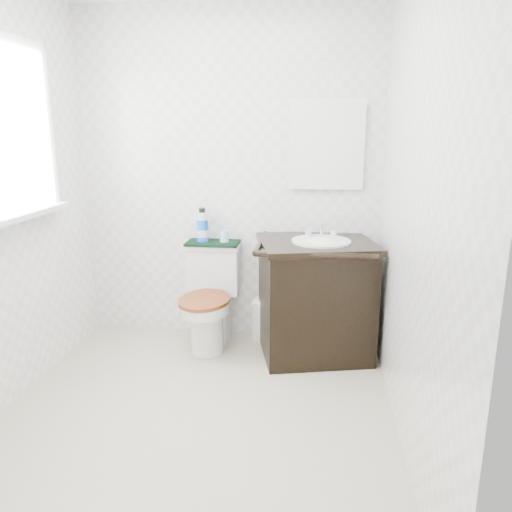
% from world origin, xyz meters
% --- Properties ---
extents(floor, '(2.40, 2.40, 0.00)m').
position_xyz_m(floor, '(0.00, 0.00, 0.00)').
color(floor, beige).
rests_on(floor, ground).
extents(wall_back, '(2.40, 0.00, 2.40)m').
position_xyz_m(wall_back, '(0.00, 1.20, 1.20)').
color(wall_back, white).
rests_on(wall_back, ground).
extents(wall_front, '(2.40, 0.00, 2.40)m').
position_xyz_m(wall_front, '(0.00, -1.20, 1.20)').
color(wall_front, white).
rests_on(wall_front, ground).
extents(wall_right, '(0.00, 2.40, 2.40)m').
position_xyz_m(wall_right, '(1.10, 0.00, 1.20)').
color(wall_right, white).
rests_on(wall_right, ground).
extents(window, '(0.02, 0.70, 0.90)m').
position_xyz_m(window, '(-1.07, 0.25, 1.55)').
color(window, white).
rests_on(window, wall_left).
extents(mirror, '(0.50, 0.02, 0.60)m').
position_xyz_m(mirror, '(0.69, 1.18, 1.45)').
color(mirror, silver).
rests_on(mirror, wall_back).
extents(toilet, '(0.40, 0.62, 0.73)m').
position_xyz_m(toilet, '(-0.12, 0.97, 0.33)').
color(toilet, white).
rests_on(toilet, floor).
extents(vanity, '(0.89, 0.81, 0.92)m').
position_xyz_m(vanity, '(0.65, 0.90, 0.43)').
color(vanity, black).
rests_on(vanity, floor).
extents(trash_bin, '(0.23, 0.19, 0.31)m').
position_xyz_m(trash_bin, '(0.29, 1.10, 0.16)').
color(trash_bin, white).
rests_on(trash_bin, floor).
extents(towel, '(0.39, 0.22, 0.02)m').
position_xyz_m(towel, '(-0.12, 1.09, 0.74)').
color(towel, black).
rests_on(towel, toilet).
extents(mouthwash_bottle, '(0.09, 0.09, 0.25)m').
position_xyz_m(mouthwash_bottle, '(-0.19, 1.10, 0.86)').
color(mouthwash_bottle, blue).
rests_on(mouthwash_bottle, towel).
extents(cup, '(0.07, 0.07, 0.09)m').
position_xyz_m(cup, '(-0.03, 1.10, 0.79)').
color(cup, '#96C9F5').
rests_on(cup, towel).
extents(soap_bar, '(0.08, 0.05, 0.02)m').
position_xyz_m(soap_bar, '(0.62, 1.00, 0.83)').
color(soap_bar, '#187174').
rests_on(soap_bar, vanity).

